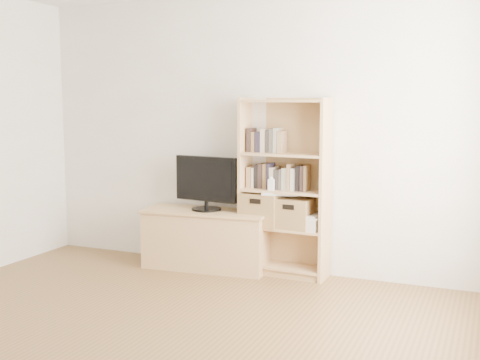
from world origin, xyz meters
The scene contains 11 objects.
back_wall centered at (0.00, 2.50, 1.30)m, with size 4.50×0.02×2.60m, color silver.
tv_stand centered at (-0.39, 2.28, 0.27)m, with size 1.19×0.44×0.54m, color tan.
bookshelf centered at (0.36, 2.35, 0.82)m, with size 0.82×0.29×1.63m, color tan.
television centered at (-0.39, 2.28, 0.83)m, with size 0.66×0.05×0.52m, color black.
books_row_mid centered at (0.36, 2.37, 0.91)m, with size 0.83×0.16×0.22m, color #A07D57.
books_row_upper centered at (0.18, 2.38, 1.23)m, with size 0.37×0.14×0.19m, color #A07D57.
baby_monitor centered at (0.27, 2.27, 0.85)m, with size 0.05×0.03×0.10m, color white.
basket_left centered at (0.14, 2.36, 0.61)m, with size 0.37×0.30×0.30m, color olive.
basket_right centered at (0.46, 2.35, 0.59)m, with size 0.33×0.27×0.27m, color olive.
laptop centered at (0.33, 2.34, 0.77)m, with size 0.33×0.23×0.03m, color silver.
magazine_stack centered at (0.64, 2.34, 0.51)m, with size 0.17×0.25×0.11m, color silver.
Camera 1 is at (2.14, -2.80, 1.60)m, focal length 45.00 mm.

